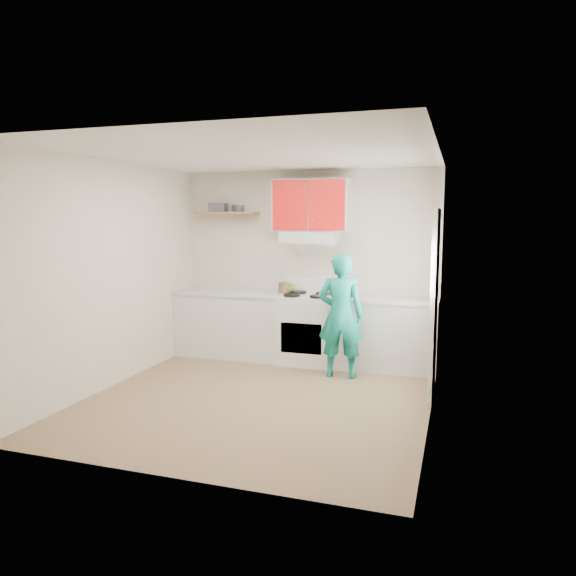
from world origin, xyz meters
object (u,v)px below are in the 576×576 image
(crock, at_px, (284,289))
(tin, at_px, (238,208))
(person, at_px, (341,315))
(stove, at_px, (308,329))
(kettle, at_px, (289,288))

(crock, bearing_deg, tin, 174.93)
(person, bearing_deg, tin, -28.06)
(crock, relative_size, person, 0.11)
(stove, distance_m, person, 0.82)
(tin, xyz_separation_m, person, (1.64, -0.68, -1.32))
(kettle, bearing_deg, person, -61.85)
(kettle, bearing_deg, stove, -53.84)
(stove, relative_size, person, 0.60)
(kettle, xyz_separation_m, crock, (-0.05, -0.09, -0.01))
(kettle, height_order, person, person)
(kettle, bearing_deg, tin, 158.85)
(stove, distance_m, kettle, 0.65)
(kettle, xyz_separation_m, person, (0.89, -0.71, -0.22))
(tin, height_order, crock, tin)
(stove, xyz_separation_m, person, (0.56, -0.52, 0.31))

